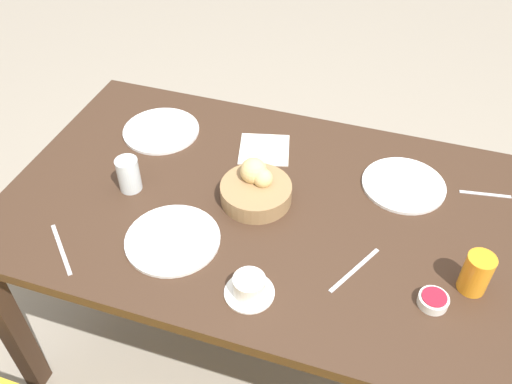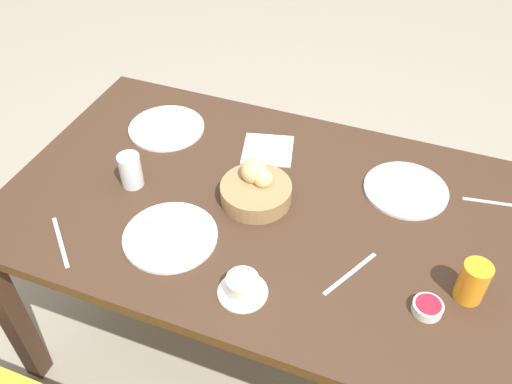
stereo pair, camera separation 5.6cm
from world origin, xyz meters
TOP-DOWN VIEW (x-y plane):
  - ground_plane at (0.00, 0.00)m, footprint 10.00×10.00m
  - dining_table at (0.00, 0.00)m, footprint 1.49×0.92m
  - bread_basket at (0.01, -0.01)m, footprint 0.21×0.21m
  - plate_near_left at (-0.40, -0.20)m, footprint 0.25×0.25m
  - plate_near_right at (0.42, -0.22)m, footprint 0.26×0.26m
  - plate_far_center at (0.17, 0.22)m, footprint 0.26×0.26m
  - juice_glass at (-0.60, 0.13)m, footprint 0.07×0.07m
  - water_tumbler at (0.38, 0.06)m, footprint 0.07×0.07m
  - coffee_cup at (-0.08, 0.32)m, footprint 0.13×0.13m
  - jam_bowl_berry at (-0.52, 0.21)m, footprint 0.07×0.07m
  - fork_silver at (-0.32, 0.16)m, footprint 0.10×0.18m
  - knife_silver at (0.44, 0.34)m, footprint 0.15×0.14m
  - spoon_coffee at (-0.63, -0.24)m, footprint 0.15×0.03m
  - napkin at (0.06, -0.24)m, footprint 0.19×0.19m

SIDE VIEW (x-z plane):
  - ground_plane at x=0.00m, z-range 0.00..0.00m
  - dining_table at x=0.00m, z-range 0.27..1.00m
  - fork_silver at x=-0.32m, z-range 0.72..0.72m
  - knife_silver at x=0.44m, z-range 0.72..0.72m
  - spoon_coffee at x=-0.63m, z-range 0.72..0.72m
  - napkin at x=0.06m, z-range 0.72..0.72m
  - plate_near_left at x=-0.40m, z-range 0.72..0.73m
  - plate_near_right at x=0.42m, z-range 0.72..0.73m
  - plate_far_center at x=0.17m, z-range 0.72..0.73m
  - jam_bowl_berry at x=-0.52m, z-range 0.72..0.75m
  - coffee_cup at x=-0.08m, z-range 0.72..0.77m
  - bread_basket at x=0.01m, z-range 0.70..0.82m
  - water_tumbler at x=0.38m, z-range 0.72..0.83m
  - juice_glass at x=-0.60m, z-range 0.72..0.83m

